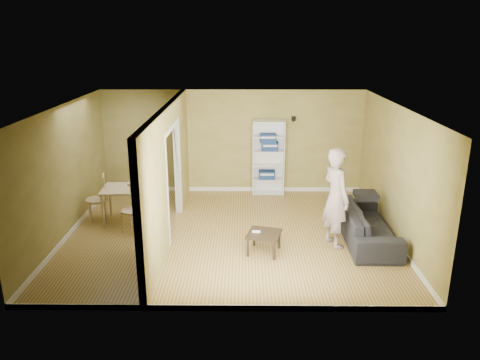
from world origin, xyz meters
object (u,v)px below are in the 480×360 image
sofa (367,219)px  chair_left (97,198)px  dining_table (132,191)px  chair_near (132,209)px  person (336,189)px  chair_far (142,189)px  coffee_table (264,236)px  bookshelf (268,157)px

sofa → chair_left: chair_left is taller
dining_table → chair_near: bearing=-77.8°
dining_table → chair_near: size_ratio=1.25×
person → chair_left: size_ratio=2.20×
person → chair_far: 4.47m
coffee_table → chair_left: bearing=156.9°
chair_near → dining_table: bearing=119.9°
chair_far → person: bearing=135.7°
dining_table → person: bearing=-15.7°
bookshelf → coffee_table: size_ratio=3.19×
sofa → coffee_table: sofa is taller
person → chair_near: 4.10m
sofa → chair_far: (-4.74, 1.56, 0.07)m
chair_far → chair_near: bearing=71.6°
dining_table → chair_near: (0.12, -0.56, -0.20)m
bookshelf → dining_table: 3.57m
dining_table → sofa: bearing=-10.8°
sofa → chair_left: bearing=81.4°
coffee_table → chair_far: bearing=141.5°
dining_table → chair_left: chair_left is taller
sofa → chair_far: 4.99m
sofa → bookshelf: 3.40m
sofa → dining_table: sofa is taller
bookshelf → chair_near: size_ratio=1.92×
coffee_table → chair_near: chair_near is taller
sofa → person: size_ratio=1.01×
chair_left → chair_near: chair_left is taller
person → coffee_table: size_ratio=3.86×
chair_left → chair_far: 1.06m
chair_near → bookshelf: bearing=58.2°
person → dining_table: 4.31m
dining_table → chair_near: 0.60m
coffee_table → chair_near: 2.82m
dining_table → bookshelf: bearing=32.4°
chair_left → chair_far: (0.86, 0.63, -0.00)m
person → bookshelf: (-1.12, 3.07, -0.20)m
coffee_table → chair_near: (-2.65, 0.93, 0.16)m
sofa → dining_table: bearing=80.2°
coffee_table → chair_far: 3.44m
bookshelf → chair_far: bookshelf is taller
person → coffee_table: person is taller
sofa → chair_far: bearing=72.7°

